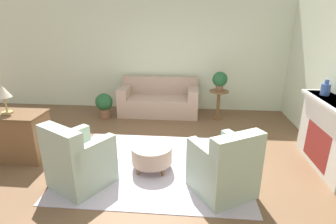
% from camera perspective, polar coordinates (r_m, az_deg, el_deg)
% --- Properties ---
extents(ground_plane, '(16.00, 16.00, 0.00)m').
position_cam_1_polar(ground_plane, '(4.40, -2.64, -11.60)').
color(ground_plane, brown).
extents(wall_back, '(9.98, 0.12, 2.80)m').
position_cam_1_polar(wall_back, '(6.86, 0.64, 12.20)').
color(wall_back, beige).
rests_on(wall_back, ground_plane).
extents(rug, '(2.89, 2.26, 0.01)m').
position_cam_1_polar(rug, '(4.40, -2.64, -11.54)').
color(rug, '#BCB2C1').
rests_on(rug, ground_plane).
extents(couch, '(1.94, 0.86, 0.90)m').
position_cam_1_polar(couch, '(6.63, -1.95, 2.47)').
color(couch, tan).
rests_on(couch, ground_plane).
extents(armchair_left, '(0.99, 1.00, 0.96)m').
position_cam_1_polar(armchair_left, '(3.96, -18.99, -10.20)').
color(armchair_left, '#9EB29E').
rests_on(armchair_left, rug).
extents(armchair_right, '(0.99, 1.00, 0.96)m').
position_cam_1_polar(armchair_right, '(3.67, 12.20, -11.98)').
color(armchair_right, '#9EB29E').
rests_on(armchair_right, rug).
extents(ottoman_table, '(0.64, 0.64, 0.39)m').
position_cam_1_polar(ottoman_table, '(4.20, -3.54, -9.15)').
color(ottoman_table, tan).
rests_on(ottoman_table, rug).
extents(side_table, '(0.45, 0.45, 0.69)m').
position_cam_1_polar(side_table, '(6.35, 10.93, 2.52)').
color(side_table, brown).
rests_on(side_table, ground_plane).
extents(fireplace, '(0.44, 1.53, 1.11)m').
position_cam_1_polar(fireplace, '(4.82, 31.87, -4.20)').
color(fireplace, silver).
rests_on(fireplace, ground_plane).
extents(dresser, '(1.16, 0.58, 0.82)m').
position_cam_1_polar(dresser, '(5.18, -30.77, -4.33)').
color(dresser, brown).
rests_on(dresser, ground_plane).
extents(vase_mantel_near, '(0.14, 0.14, 0.26)m').
position_cam_1_polar(vase_mantel_near, '(4.96, 31.08, 4.29)').
color(vase_mantel_near, '#38569E').
rests_on(vase_mantel_near, fireplace).
extents(potted_plant_on_side_table, '(0.35, 0.35, 0.45)m').
position_cam_1_polar(potted_plant_on_side_table, '(6.23, 11.23, 6.87)').
color(potted_plant_on_side_table, brown).
rests_on(potted_plant_on_side_table, side_table).
extents(potted_plant_floor, '(0.41, 0.41, 0.61)m').
position_cam_1_polar(potted_plant_floor, '(6.49, -13.74, 1.73)').
color(potted_plant_floor, brown).
rests_on(potted_plant_floor, ground_plane).
extents(table_lamp, '(0.24, 0.24, 0.47)m').
position_cam_1_polar(table_lamp, '(4.96, -32.22, 3.46)').
color(table_lamp, tan).
rests_on(table_lamp, dresser).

